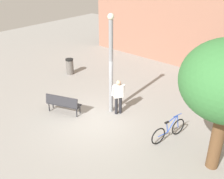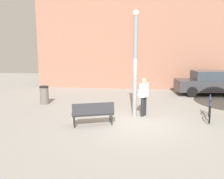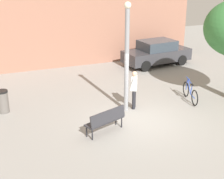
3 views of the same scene
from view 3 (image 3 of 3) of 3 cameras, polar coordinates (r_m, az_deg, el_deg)
The scene contains 7 objects.
ground_plane at distance 13.14m, azimuth 4.73°, elevation -5.38°, with size 36.00×36.00×0.00m, color gray.
lamppost at distance 13.22m, azimuth 2.61°, elevation 6.04°, with size 0.28×0.28×4.52m.
person_by_lamppost at distance 13.87m, azimuth 3.89°, elevation 0.41°, with size 0.51×0.62×1.67m.
park_bench at distance 11.93m, azimuth -1.05°, elevation -5.22°, with size 1.66×1.00×0.92m.
bicycle_blue at distance 15.26m, azimuth 13.48°, elevation -0.55°, with size 0.48×1.77×0.97m.
parked_car_charcoal at distance 20.47m, azimuth 7.80°, elevation 6.38°, with size 4.36×2.17×1.55m.
trash_bin at distance 14.34m, azimuth -18.50°, elevation -1.99°, with size 0.48×0.48×0.97m.
Camera 3 is at (-5.43, -10.49, 5.74)m, focal length 52.34 mm.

